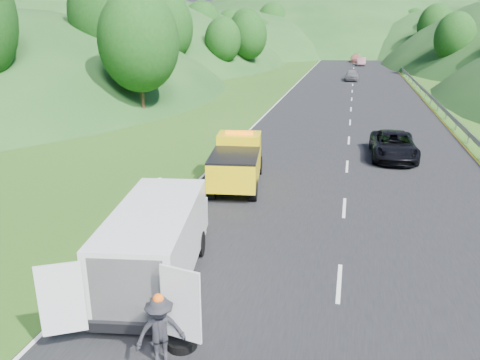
% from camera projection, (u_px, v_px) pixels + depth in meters
% --- Properties ---
extents(ground, '(320.00, 320.00, 0.00)m').
position_uv_depth(ground, '(252.00, 243.00, 15.99)').
color(ground, '#38661E').
rests_on(ground, ground).
extents(road_surface, '(14.00, 200.00, 0.02)m').
position_uv_depth(road_surface, '(352.00, 91.00, 52.26)').
color(road_surface, black).
rests_on(road_surface, ground).
extents(guardrail, '(0.06, 140.00, 1.52)m').
position_uv_depth(guardrail, '(409.00, 81.00, 62.20)').
color(guardrail, gray).
rests_on(guardrail, ground).
extents(tree_line_left, '(14.00, 140.00, 14.00)m').
position_uv_depth(tree_line_left, '(214.00, 71.00, 75.55)').
color(tree_line_left, '#1F4C16').
rests_on(tree_line_left, ground).
extents(hills_backdrop, '(201.00, 288.60, 44.00)m').
position_uv_depth(hills_backdrop, '(367.00, 50.00, 138.92)').
color(hills_backdrop, '#2D5B23').
rests_on(hills_backdrop, ground).
extents(tow_truck, '(2.71, 5.69, 2.35)m').
position_uv_depth(tow_truck, '(237.00, 162.00, 21.39)').
color(tow_truck, black).
rests_on(tow_truck, ground).
extents(white_van, '(3.80, 6.88, 2.32)m').
position_uv_depth(white_van, '(157.00, 240.00, 13.24)').
color(white_van, black).
rests_on(white_van, ground).
extents(woman, '(0.69, 0.77, 1.73)m').
position_uv_depth(woman, '(163.00, 221.00, 17.76)').
color(woman, white).
rests_on(woman, ground).
extents(child, '(0.53, 0.48, 0.90)m').
position_uv_depth(child, '(173.00, 237.00, 16.48)').
color(child, tan).
rests_on(child, ground).
extents(suitcase, '(0.37, 0.29, 0.53)m').
position_uv_depth(suitcase, '(141.00, 217.00, 17.52)').
color(suitcase, '#534F3E').
rests_on(suitcase, ground).
extents(spare_tire, '(0.71, 0.71, 0.20)m').
position_uv_depth(spare_tire, '(182.00, 347.00, 10.85)').
color(spare_tire, black).
rests_on(spare_tire, ground).
extents(passing_suv, '(2.48, 5.21, 1.44)m').
position_uv_depth(passing_suv, '(392.00, 158.00, 26.18)').
color(passing_suv, black).
rests_on(passing_suv, ground).
extents(dist_car_a, '(1.71, 4.25, 1.45)m').
position_uv_depth(dist_car_a, '(352.00, 81.00, 62.35)').
color(dist_car_a, '#545358').
rests_on(dist_car_a, ground).
extents(dist_car_b, '(1.50, 4.31, 1.42)m').
position_uv_depth(dist_car_b, '(361.00, 66.00, 85.21)').
color(dist_car_b, '#7C535B').
rests_on(dist_car_b, ground).
extents(dist_car_c, '(2.06, 5.07, 1.47)m').
position_uv_depth(dist_car_c, '(356.00, 62.00, 92.91)').
color(dist_car_c, '#A66153').
rests_on(dist_car_c, ground).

